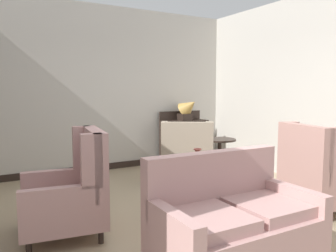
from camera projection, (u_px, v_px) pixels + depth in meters
ground at (200, 221)px, 3.95m from camera, size 8.68×8.68×0.00m
wall_back at (108, 89)px, 6.46m from camera, size 5.42×0.08×3.13m
wall_right at (293, 89)px, 5.89m from camera, size 0.08×4.34×3.13m
baseboard_back at (110, 166)px, 6.57m from camera, size 5.26×0.03×0.12m
coffee_table at (199, 185)px, 4.10m from camera, size 0.78×0.78×0.48m
porcelain_vase at (197, 166)px, 4.04m from camera, size 0.14×0.14×0.36m
settee at (232, 221)px, 2.89m from camera, size 1.42×0.82×0.97m
armchair_back_corner at (186, 156)px, 5.63m from camera, size 1.15×1.17×1.04m
armchair_far_left at (318, 175)px, 4.27m from camera, size 0.96×1.01×1.11m
armchair_beside_settee at (72, 192)px, 3.56m from camera, size 0.94×0.95×1.12m
side_table at (220, 153)px, 6.04m from camera, size 0.57×0.57×0.67m
sideboard at (184, 139)px, 7.09m from camera, size 1.00×0.37×1.10m
gramophone at (189, 108)px, 6.97m from camera, size 0.52×0.57×0.54m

